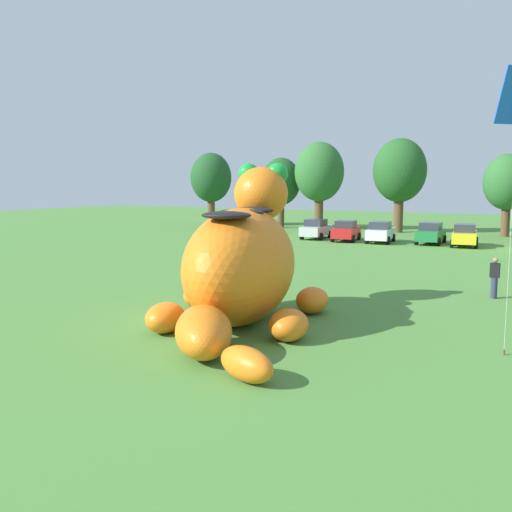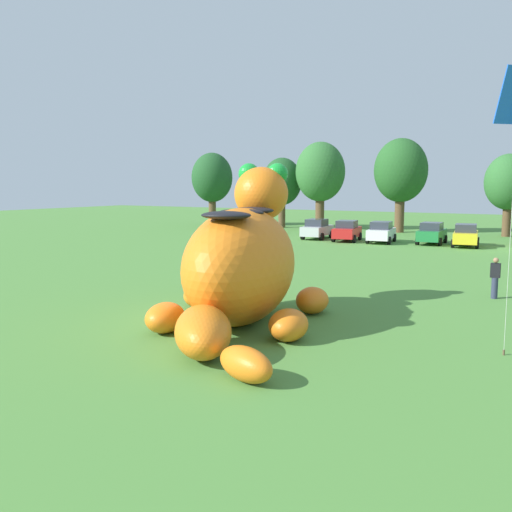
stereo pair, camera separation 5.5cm
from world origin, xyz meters
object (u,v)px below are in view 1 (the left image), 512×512
(spectator_mid_field, at_px, (495,278))
(spectator_by_cars, at_px, (224,241))
(spectator_near_inflatable, at_px, (209,272))
(car_red, at_px, (346,231))
(car_white, at_px, (380,232))
(car_silver, at_px, (316,229))
(car_yellow, at_px, (465,235))
(spectator_wandering, at_px, (244,257))
(giant_inflatable_creature, at_px, (242,264))
(car_green, at_px, (431,233))

(spectator_mid_field, xyz_separation_m, spectator_by_cars, (-18.16, 7.29, 0.00))
(spectator_near_inflatable, bearing_deg, car_red, 96.88)
(car_white, bearing_deg, car_silver, 175.75)
(car_red, relative_size, car_yellow, 1.00)
(car_yellow, relative_size, spectator_wandering, 2.52)
(spectator_mid_field, xyz_separation_m, spectator_wandering, (-12.65, 0.79, 0.00))
(car_red, bearing_deg, spectator_mid_field, -54.30)
(car_red, xyz_separation_m, car_white, (2.92, 0.09, 0.00))
(car_red, bearing_deg, spectator_by_cars, -108.17)
(spectator_near_inflatable, bearing_deg, giant_inflatable_creature, -44.26)
(car_white, xyz_separation_m, spectator_by_cars, (-6.97, -12.44, -0.01))
(car_green, height_order, spectator_wandering, car_green)
(car_red, xyz_separation_m, car_green, (6.69, 1.12, 0.00))
(giant_inflatable_creature, xyz_separation_m, spectator_by_cars, (-11.23, 16.00, -1.17))
(car_white, height_order, car_green, same)
(spectator_mid_field, height_order, spectator_wandering, same)
(car_red, relative_size, spectator_near_inflatable, 2.53)
(car_white, bearing_deg, spectator_wandering, -94.38)
(car_silver, height_order, spectator_wandering, car_silver)
(car_yellow, height_order, spectator_near_inflatable, car_yellow)
(car_white, xyz_separation_m, spectator_mid_field, (11.19, -19.73, -0.01))
(car_yellow, height_order, spectator_by_cars, car_yellow)
(car_green, bearing_deg, spectator_by_cars, -128.57)
(spectator_wandering, bearing_deg, car_red, 94.44)
(car_white, xyz_separation_m, car_yellow, (6.45, 0.44, 0.00))
(spectator_by_cars, bearing_deg, spectator_near_inflatable, -59.53)
(giant_inflatable_creature, bearing_deg, car_yellow, 85.67)
(car_silver, bearing_deg, spectator_by_cars, -94.86)
(car_green, xyz_separation_m, car_yellow, (2.68, -0.59, 0.00))
(car_green, bearing_deg, car_red, -170.51)
(car_white, relative_size, car_yellow, 1.00)
(car_yellow, relative_size, spectator_by_cars, 2.52)
(car_white, bearing_deg, car_green, 15.27)
(spectator_by_cars, xyz_separation_m, spectator_wandering, (5.52, -6.49, 0.00))
(car_green, distance_m, spectator_by_cars, 17.22)
(spectator_near_inflatable, bearing_deg, car_silver, 103.38)
(giant_inflatable_creature, height_order, car_green, giant_inflatable_creature)
(giant_inflatable_creature, bearing_deg, car_red, 104.21)
(car_yellow, xyz_separation_m, spectator_wandering, (-7.90, -19.37, -0.01))
(car_red, height_order, spectator_mid_field, car_red)
(car_silver, bearing_deg, car_yellow, 0.03)
(spectator_mid_field, relative_size, spectator_by_cars, 1.00)
(car_silver, bearing_deg, car_green, 3.52)
(car_red, height_order, car_white, same)
(giant_inflatable_creature, bearing_deg, car_silver, 109.34)
(spectator_near_inflatable, height_order, spectator_wandering, same)
(car_yellow, bearing_deg, giant_inflatable_creature, -94.33)
(spectator_mid_field, bearing_deg, spectator_wandering, 176.41)
(giant_inflatable_creature, relative_size, spectator_wandering, 5.81)
(spectator_near_inflatable, bearing_deg, car_yellow, 75.40)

